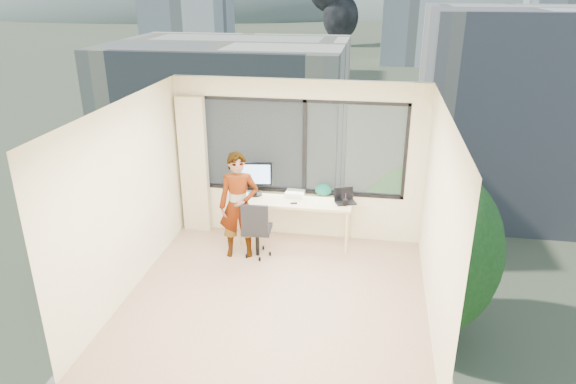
% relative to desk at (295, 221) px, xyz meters
% --- Properties ---
extents(floor, '(4.00, 4.00, 0.01)m').
position_rel_desk_xyz_m(floor, '(0.00, -1.66, -0.38)').
color(floor, tan).
rests_on(floor, ground).
extents(ceiling, '(4.00, 4.00, 0.01)m').
position_rel_desk_xyz_m(ceiling, '(0.00, -1.66, 2.23)').
color(ceiling, white).
rests_on(ceiling, ground).
extents(wall_front, '(4.00, 0.01, 2.60)m').
position_rel_desk_xyz_m(wall_front, '(0.00, -3.66, 0.93)').
color(wall_front, beige).
rests_on(wall_front, ground).
extents(wall_left, '(0.01, 4.00, 2.60)m').
position_rel_desk_xyz_m(wall_left, '(-2.00, -1.66, 0.93)').
color(wall_left, beige).
rests_on(wall_left, ground).
extents(wall_right, '(0.01, 4.00, 2.60)m').
position_rel_desk_xyz_m(wall_right, '(2.00, -1.66, 0.93)').
color(wall_right, beige).
rests_on(wall_right, ground).
extents(window_wall, '(3.30, 0.16, 1.55)m').
position_rel_desk_xyz_m(window_wall, '(0.05, 0.34, 1.15)').
color(window_wall, black).
rests_on(window_wall, ground).
extents(curtain, '(0.45, 0.14, 2.30)m').
position_rel_desk_xyz_m(curtain, '(-1.72, 0.22, 0.77)').
color(curtain, beige).
rests_on(curtain, floor).
extents(desk, '(1.80, 0.60, 0.75)m').
position_rel_desk_xyz_m(desk, '(0.00, 0.00, 0.00)').
color(desk, beige).
rests_on(desk, floor).
extents(chair, '(0.51, 0.51, 0.95)m').
position_rel_desk_xyz_m(chair, '(-0.50, -0.53, 0.10)').
color(chair, black).
rests_on(chair, floor).
extents(person, '(0.67, 0.50, 1.66)m').
position_rel_desk_xyz_m(person, '(-0.77, -0.55, 0.45)').
color(person, '#2D2D33').
rests_on(person, floor).
extents(monitor, '(0.57, 0.19, 0.56)m').
position_rel_desk_xyz_m(monitor, '(-0.67, 0.10, 0.66)').
color(monitor, black).
rests_on(monitor, desk).
extents(game_console, '(0.31, 0.26, 0.07)m').
position_rel_desk_xyz_m(game_console, '(-0.03, 0.18, 0.41)').
color(game_console, white).
rests_on(game_console, desk).
extents(laptop, '(0.41, 0.42, 0.20)m').
position_rel_desk_xyz_m(laptop, '(0.80, 0.01, 0.48)').
color(laptop, black).
rests_on(laptop, desk).
extents(cellphone, '(0.12, 0.07, 0.01)m').
position_rel_desk_xyz_m(cellphone, '(0.00, -0.15, 0.38)').
color(cellphone, black).
rests_on(cellphone, desk).
extents(pen_cup, '(0.09, 0.09, 0.10)m').
position_rel_desk_xyz_m(pen_cup, '(0.80, -0.08, 0.42)').
color(pen_cup, black).
rests_on(pen_cup, desk).
extents(handbag, '(0.29, 0.17, 0.21)m').
position_rel_desk_xyz_m(handbag, '(0.42, 0.24, 0.48)').
color(handbag, '#0D524D').
rests_on(handbag, desk).
extents(exterior_ground, '(400.00, 400.00, 0.04)m').
position_rel_desk_xyz_m(exterior_ground, '(0.00, 118.34, -14.38)').
color(exterior_ground, '#515B3D').
rests_on(exterior_ground, ground).
extents(near_bldg_a, '(16.00, 12.00, 14.00)m').
position_rel_desk_xyz_m(near_bldg_a, '(-9.00, 28.34, -7.38)').
color(near_bldg_a, '#F4EBCC').
rests_on(near_bldg_a, exterior_ground).
extents(near_bldg_b, '(14.00, 13.00, 16.00)m').
position_rel_desk_xyz_m(near_bldg_b, '(12.00, 36.34, -6.38)').
color(near_bldg_b, beige).
rests_on(near_bldg_b, exterior_ground).
extents(far_tower_a, '(14.00, 14.00, 28.00)m').
position_rel_desk_xyz_m(far_tower_a, '(-35.00, 93.34, -0.38)').
color(far_tower_a, silver).
rests_on(far_tower_a, exterior_ground).
extents(far_tower_c, '(15.00, 15.00, 26.00)m').
position_rel_desk_xyz_m(far_tower_c, '(45.00, 138.34, -1.38)').
color(far_tower_c, silver).
rests_on(far_tower_c, exterior_ground).
extents(far_tower_d, '(16.00, 14.00, 22.00)m').
position_rel_desk_xyz_m(far_tower_d, '(-60.00, 148.34, -3.38)').
color(far_tower_d, silver).
rests_on(far_tower_d, exterior_ground).
extents(hill_a, '(288.00, 216.00, 90.00)m').
position_rel_desk_xyz_m(hill_a, '(-120.00, 318.34, -14.38)').
color(hill_a, slate).
rests_on(hill_a, exterior_ground).
extents(hill_b, '(300.00, 220.00, 96.00)m').
position_rel_desk_xyz_m(hill_b, '(100.00, 318.34, -14.38)').
color(hill_b, slate).
rests_on(hill_b, exterior_ground).
extents(tree_a, '(7.00, 7.00, 8.00)m').
position_rel_desk_xyz_m(tree_a, '(-16.00, 20.34, -10.38)').
color(tree_a, '#20551C').
rests_on(tree_a, exterior_ground).
extents(tree_b, '(7.60, 7.60, 9.00)m').
position_rel_desk_xyz_m(tree_b, '(4.00, 16.34, -9.88)').
color(tree_b, '#20551C').
rests_on(tree_b, exterior_ground).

